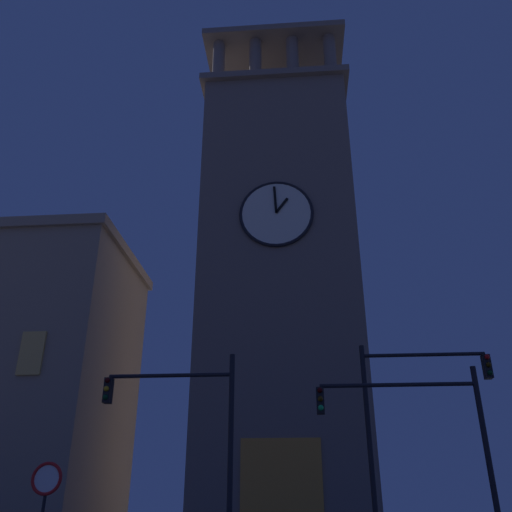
# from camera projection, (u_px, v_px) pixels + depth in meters

# --- Properties ---
(clocktower) EXTENTS (8.21, 8.28, 29.02)m
(clocktower) POSITION_uv_depth(u_px,v_px,m) (280.00, 287.00, 28.24)
(clocktower) COLOR #75665B
(clocktower) RESTS_ON ground_plane
(traffic_signal_near) EXTENTS (4.05, 0.41, 6.29)m
(traffic_signal_near) POSITION_uv_depth(u_px,v_px,m) (408.00, 410.00, 16.48)
(traffic_signal_near) COLOR black
(traffic_signal_near) RESTS_ON ground_plane
(traffic_signal_mid) EXTENTS (4.67, 0.41, 5.25)m
(traffic_signal_mid) POSITION_uv_depth(u_px,v_px,m) (424.00, 427.00, 15.02)
(traffic_signal_mid) COLOR black
(traffic_signal_mid) RESTS_ON ground_plane
(traffic_signal_far) EXTENTS (3.96, 0.41, 5.75)m
(traffic_signal_far) POSITION_uv_depth(u_px,v_px,m) (188.00, 422.00, 15.60)
(traffic_signal_far) COLOR black
(traffic_signal_far) RESTS_ON ground_plane
(no_horn_sign) EXTENTS (0.78, 0.14, 2.55)m
(no_horn_sign) POSITION_uv_depth(u_px,v_px,m) (46.00, 487.00, 13.00)
(no_horn_sign) COLOR black
(no_horn_sign) RESTS_ON ground_plane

